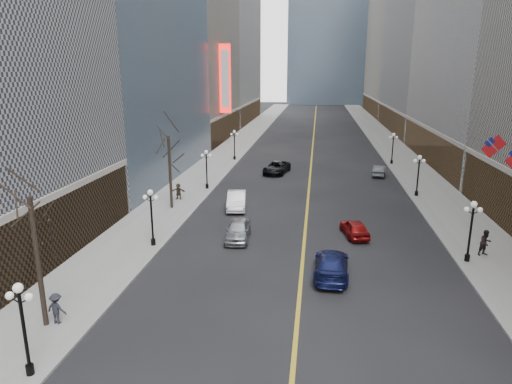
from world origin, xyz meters
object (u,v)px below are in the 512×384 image
(car_nb_near, at_px, (238,230))
(streetlamp_west_3, at_px, (234,142))
(car_nb_mid, at_px, (237,200))
(car_nb_far, at_px, (277,168))
(streetlamp_east_2, at_px, (418,171))
(car_sb_mid, at_px, (354,228))
(streetlamp_west_2, at_px, (206,165))
(streetlamp_east_3, at_px, (393,145))
(car_sb_near, at_px, (331,264))
(streetlamp_west_1, at_px, (151,212))
(car_sb_far, at_px, (379,171))
(streetlamp_west_0, at_px, (23,320))
(streetlamp_east_1, at_px, (471,225))

(car_nb_near, bearing_deg, streetlamp_west_3, 97.45)
(car_nb_mid, distance_m, car_nb_far, 16.76)
(streetlamp_east_2, distance_m, car_sb_mid, 15.65)
(streetlamp_west_2, height_order, car_nb_far, streetlamp_west_2)
(streetlamp_east_3, height_order, streetlamp_west_2, same)
(car_nb_near, bearing_deg, streetlamp_west_2, 109.05)
(streetlamp_east_2, bearing_deg, car_sb_near, -114.57)
(streetlamp_west_1, bearing_deg, streetlamp_east_3, 56.75)
(car_sb_mid, bearing_deg, streetlamp_west_2, -52.94)
(car_nb_mid, bearing_deg, car_nb_far, 73.41)
(streetlamp_east_2, height_order, car_sb_mid, streetlamp_east_2)
(car_nb_far, bearing_deg, streetlamp_east_3, 38.17)
(car_sb_near, relative_size, car_sb_far, 1.32)
(car_sb_near, distance_m, car_sb_far, 32.28)
(streetlamp_west_2, bearing_deg, car_nb_far, 52.98)
(streetlamp_east_2, height_order, car_sb_near, streetlamp_east_2)
(streetlamp_west_3, distance_m, car_nb_far, 11.27)
(streetlamp_east_3, xyz_separation_m, car_sb_near, (-9.80, -39.44, -2.09))
(car_sb_near, xyz_separation_m, car_sb_mid, (2.11, 7.98, -0.10))
(car_sb_near, bearing_deg, car_sb_mid, -102.41)
(streetlamp_west_3, distance_m, car_nb_near, 34.11)
(streetlamp_east_3, distance_m, streetlamp_west_2, 29.68)
(streetlamp_west_0, relative_size, car_nb_mid, 0.87)
(streetlamp_east_3, relative_size, car_sb_near, 0.81)
(car_sb_far, bearing_deg, streetlamp_west_1, 63.99)
(streetlamp_east_3, bearing_deg, car_nb_mid, -127.16)
(streetlamp_west_3, relative_size, car_sb_near, 0.81)
(streetlamp_east_3, relative_size, streetlamp_west_1, 1.00)
(streetlamp_west_1, bearing_deg, streetlamp_east_1, 0.00)
(streetlamp_east_3, bearing_deg, car_sb_mid, -103.74)
(streetlamp_east_2, xyz_separation_m, car_sb_mid, (-7.69, -13.46, -2.19))
(streetlamp_east_1, bearing_deg, streetlamp_east_2, 90.00)
(streetlamp_west_2, bearing_deg, streetlamp_west_1, -90.00)
(car_sb_near, relative_size, car_sb_mid, 1.34)
(car_sb_far, bearing_deg, streetlamp_west_0, 75.26)
(streetlamp_east_2, distance_m, streetlamp_west_1, 29.68)
(streetlamp_west_0, distance_m, car_sb_mid, 26.07)
(streetlamp_east_2, relative_size, streetlamp_west_1, 1.00)
(streetlamp_east_2, xyz_separation_m, car_sb_far, (-2.80, 10.08, -2.20))
(streetlamp_east_1, bearing_deg, car_sb_near, -160.68)
(streetlamp_east_2, xyz_separation_m, streetlamp_west_0, (-23.60, -34.00, 0.00))
(car_nb_near, height_order, car_nb_mid, car_nb_mid)
(streetlamp_east_1, bearing_deg, car_nb_far, 120.54)
(streetlamp_west_0, relative_size, car_sb_far, 1.06)
(streetlamp_west_3, bearing_deg, car_nb_near, -79.25)
(streetlamp_east_2, relative_size, car_nb_mid, 0.87)
(streetlamp_east_3, height_order, car_sb_far, streetlamp_east_3)
(streetlamp_east_1, distance_m, streetlamp_west_2, 29.68)
(streetlamp_west_1, height_order, car_nb_far, streetlamp_west_1)
(streetlamp_east_2, height_order, car_nb_mid, streetlamp_east_2)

